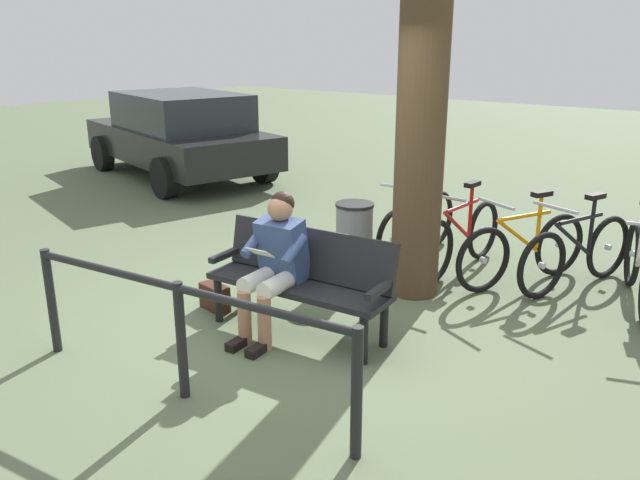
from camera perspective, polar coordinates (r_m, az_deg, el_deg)
ground_plane at (r=5.50m, az=-4.94°, el=-8.25°), size 40.00×40.00×0.00m
bench at (r=5.36m, az=-1.54°, el=-3.02°), size 1.64×0.65×0.87m
person_reading at (r=5.27m, az=-3.99°, el=-1.61°), size 0.52×0.80×1.20m
handbag at (r=5.97m, az=-9.30°, el=-5.03°), size 0.32×0.18×0.24m
tree_trunk at (r=5.95m, az=9.12°, el=13.88°), size 0.46×0.46×4.06m
litter_bin at (r=6.56m, az=3.04°, el=-0.10°), size 0.39×0.39×0.80m
bicycle_orange at (r=6.80m, az=21.78°, el=-1.09°), size 0.67×1.61×0.94m
bicycle_black at (r=6.74m, az=17.52°, el=-0.80°), size 0.76×1.56×0.94m
bicycle_purple at (r=6.96m, az=12.34°, el=0.18°), size 0.48×1.68×0.94m
bicycle_red at (r=7.30m, az=8.61°, el=1.23°), size 0.48×1.68×0.94m
railing_fence at (r=4.45m, az=-12.30°, el=-6.92°), size 2.72×0.44×0.85m
parked_car at (r=11.64m, az=-12.33°, el=9.22°), size 4.51×2.79×1.47m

